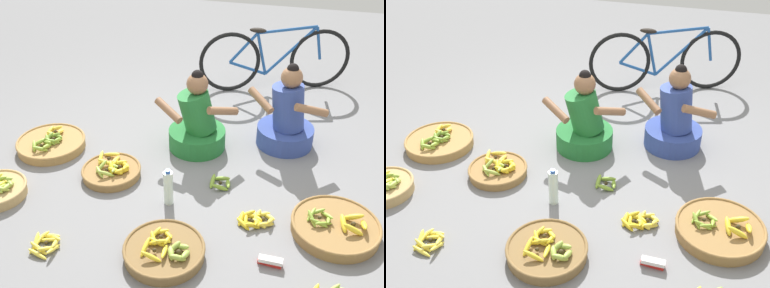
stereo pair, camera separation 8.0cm
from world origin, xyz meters
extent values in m
plane|color=slate|center=(0.00, 0.00, 0.00)|extent=(10.00, 10.00, 0.00)
cylinder|color=#237233|center=(-0.08, 0.30, 0.09)|extent=(0.52, 0.52, 0.18)
cylinder|color=#237233|center=(-0.08, 0.30, 0.37)|extent=(0.43, 0.37, 0.43)
sphere|color=#8C6042|center=(-0.08, 0.30, 0.64)|extent=(0.19, 0.19, 0.19)
sphere|color=black|center=(-0.08, 0.30, 0.71)|extent=(0.10, 0.10, 0.10)
cylinder|color=#8C6042|center=(-0.30, 0.13, 0.44)|extent=(0.30, 0.22, 0.16)
cylinder|color=#8C6042|center=(0.16, 0.24, 0.44)|extent=(0.26, 0.27, 0.16)
cylinder|color=#334793|center=(0.69, 0.55, 0.09)|extent=(0.52, 0.52, 0.18)
cylinder|color=#334793|center=(0.69, 0.55, 0.39)|extent=(0.37, 0.33, 0.44)
sphere|color=#8C6042|center=(0.69, 0.55, 0.68)|extent=(0.19, 0.19, 0.19)
sphere|color=black|center=(0.69, 0.55, 0.75)|extent=(0.10, 0.10, 0.10)
cylinder|color=#8C6042|center=(0.45, 0.47, 0.47)|extent=(0.27, 0.26, 0.16)
cylinder|color=#8C6042|center=(0.89, 0.39, 0.47)|extent=(0.31, 0.19, 0.16)
torus|color=black|center=(-0.02, 1.53, 0.34)|extent=(0.66, 0.28, 0.68)
torus|color=black|center=(0.94, 1.88, 0.34)|extent=(0.66, 0.28, 0.68)
cylinder|color=#1E4C8C|center=(0.61, 1.76, 0.45)|extent=(0.53, 0.22, 0.55)
cylinder|color=#1E4C8C|center=(0.31, 1.65, 0.43)|extent=(0.15, 0.08, 0.49)
cylinder|color=#1E4C8C|center=(0.55, 1.74, 0.69)|extent=(0.62, 0.25, 0.08)
cylinder|color=#1E4C8C|center=(0.17, 1.60, 0.27)|extent=(0.41, 0.18, 0.18)
cylinder|color=#1E4C8C|center=(0.11, 1.58, 0.50)|extent=(0.31, 0.14, 0.35)
cylinder|color=#1E4C8C|center=(0.90, 1.87, 0.53)|extent=(0.12, 0.07, 0.38)
ellipsoid|color=black|center=(0.25, 1.63, 0.70)|extent=(0.18, 0.08, 0.05)
cylinder|color=brown|center=(0.04, -1.09, 0.04)|extent=(0.55, 0.55, 0.07)
torus|color=brown|center=(0.04, -1.09, 0.07)|extent=(0.56, 0.56, 0.02)
ellipsoid|color=#9EB747|center=(0.20, -1.14, 0.10)|extent=(0.06, 0.12, 0.07)
ellipsoid|color=#9EB747|center=(0.16, -1.08, 0.10)|extent=(0.12, 0.06, 0.07)
ellipsoid|color=#9EB747|center=(0.11, -1.10, 0.11)|extent=(0.10, 0.12, 0.08)
ellipsoid|color=#9EB747|center=(0.11, -1.15, 0.10)|extent=(0.08, 0.12, 0.06)
ellipsoid|color=#9EB747|center=(0.16, -1.18, 0.10)|extent=(0.12, 0.06, 0.07)
sphere|color=#382D19|center=(0.15, -1.13, 0.10)|extent=(0.04, 0.04, 0.04)
ellipsoid|color=yellow|center=(0.05, -1.03, 0.09)|extent=(0.05, 0.13, 0.05)
ellipsoid|color=yellow|center=(0.03, -0.98, 0.09)|extent=(0.11, 0.11, 0.05)
ellipsoid|color=yellow|center=(-0.02, -0.97, 0.10)|extent=(0.13, 0.07, 0.05)
ellipsoid|color=yellow|center=(-0.05, -0.99, 0.10)|extent=(0.08, 0.12, 0.06)
ellipsoid|color=yellow|center=(-0.05, -1.04, 0.10)|extent=(0.09, 0.12, 0.06)
ellipsoid|color=yellow|center=(-0.02, -1.07, 0.10)|extent=(0.13, 0.06, 0.05)
ellipsoid|color=yellow|center=(0.03, -1.06, 0.10)|extent=(0.12, 0.10, 0.07)
sphere|color=#382D19|center=(-0.01, -1.02, 0.10)|extent=(0.03, 0.03, 0.03)
ellipsoid|color=yellow|center=(0.06, -1.14, 0.10)|extent=(0.05, 0.16, 0.06)
ellipsoid|color=yellow|center=(-0.02, -1.08, 0.10)|extent=(0.15, 0.05, 0.08)
ellipsoid|color=yellow|center=(-0.08, -1.14, 0.10)|extent=(0.05, 0.15, 0.08)
ellipsoid|color=yellow|center=(-0.01, -1.22, 0.11)|extent=(0.15, 0.03, 0.08)
sphere|color=#382D19|center=(-0.01, -1.15, 0.10)|extent=(0.03, 0.03, 0.03)
cylinder|color=olive|center=(-0.67, -0.32, 0.03)|extent=(0.49, 0.49, 0.06)
torus|color=olive|center=(-0.67, -0.32, 0.06)|extent=(0.50, 0.50, 0.02)
ellipsoid|color=gold|center=(-0.55, -0.31, 0.10)|extent=(0.06, 0.14, 0.08)
ellipsoid|color=gold|center=(-0.57, -0.27, 0.09)|extent=(0.13, 0.12, 0.06)
ellipsoid|color=gold|center=(-0.62, -0.26, 0.09)|extent=(0.15, 0.08, 0.06)
ellipsoid|color=gold|center=(-0.67, -0.30, 0.09)|extent=(0.07, 0.15, 0.07)
ellipsoid|color=gold|center=(-0.66, -0.34, 0.10)|extent=(0.10, 0.14, 0.09)
ellipsoid|color=gold|center=(-0.61, -0.37, 0.09)|extent=(0.14, 0.05, 0.07)
ellipsoid|color=gold|center=(-0.56, -0.35, 0.09)|extent=(0.12, 0.13, 0.06)
sphere|color=#382D19|center=(-0.61, -0.31, 0.09)|extent=(0.04, 0.04, 0.04)
ellipsoid|color=yellow|center=(-0.67, -0.22, 0.09)|extent=(0.04, 0.16, 0.08)
ellipsoid|color=yellow|center=(-0.74, -0.15, 0.09)|extent=(0.16, 0.03, 0.06)
ellipsoid|color=yellow|center=(-0.81, -0.23, 0.10)|extent=(0.06, 0.16, 0.08)
ellipsoid|color=yellow|center=(-0.73, -0.29, 0.10)|extent=(0.16, 0.05, 0.08)
sphere|color=#382D19|center=(-0.74, -0.22, 0.09)|extent=(0.03, 0.03, 0.03)
ellipsoid|color=#9EB747|center=(-0.62, -0.36, 0.09)|extent=(0.05, 0.15, 0.08)
ellipsoid|color=#9EB747|center=(-0.66, -0.31, 0.09)|extent=(0.14, 0.10, 0.08)
ellipsoid|color=#9EB747|center=(-0.75, -0.35, 0.10)|extent=(0.08, 0.15, 0.08)
ellipsoid|color=#9EB747|center=(-0.73, -0.42, 0.09)|extent=(0.13, 0.13, 0.06)
ellipsoid|color=#9EB747|center=(-0.67, -0.43, 0.10)|extent=(0.15, 0.07, 0.08)
sphere|color=#382D19|center=(-0.69, -0.37, 0.09)|extent=(0.03, 0.03, 0.03)
cylinder|color=olive|center=(1.16, -0.55, 0.04)|extent=(0.63, 0.63, 0.08)
torus|color=olive|center=(1.16, -0.55, 0.08)|extent=(0.64, 0.64, 0.02)
ellipsoid|color=yellow|center=(1.35, -0.56, 0.12)|extent=(0.05, 0.16, 0.09)
ellipsoid|color=yellow|center=(1.27, -0.49, 0.12)|extent=(0.16, 0.04, 0.09)
ellipsoid|color=yellow|center=(1.21, -0.58, 0.11)|extent=(0.07, 0.17, 0.08)
ellipsoid|color=yellow|center=(1.27, -0.63, 0.12)|extent=(0.16, 0.05, 0.10)
sphere|color=#382D19|center=(1.28, -0.56, 0.11)|extent=(0.04, 0.04, 0.04)
ellipsoid|color=#8CAD38|center=(1.11, -0.55, 0.11)|extent=(0.04, 0.14, 0.07)
ellipsoid|color=#8CAD38|center=(1.09, -0.51, 0.11)|extent=(0.11, 0.13, 0.07)
ellipsoid|color=#8CAD38|center=(1.02, -0.49, 0.11)|extent=(0.14, 0.08, 0.07)
ellipsoid|color=#8CAD38|center=(0.98, -0.53, 0.10)|extent=(0.08, 0.14, 0.06)
ellipsoid|color=#8CAD38|center=(0.99, -0.58, 0.11)|extent=(0.09, 0.13, 0.08)
ellipsoid|color=#8CAD38|center=(1.04, -0.61, 0.11)|extent=(0.14, 0.04, 0.07)
ellipsoid|color=#8CAD38|center=(1.07, -0.60, 0.10)|extent=(0.14, 0.09, 0.06)
sphere|color=#382D19|center=(1.04, -0.55, 0.10)|extent=(0.03, 0.03, 0.03)
ellipsoid|color=#9EB747|center=(-1.34, -0.79, 0.11)|extent=(0.04, 0.15, 0.07)
ellipsoid|color=#9EB747|center=(-1.36, -0.75, 0.11)|extent=(0.13, 0.12, 0.06)
ellipsoid|color=#9EB747|center=(-1.40, -0.73, 0.11)|extent=(0.15, 0.04, 0.08)
ellipsoid|color=#9EB747|center=(-1.37, -0.85, 0.11)|extent=(0.15, 0.10, 0.08)
sphere|color=#382D19|center=(-1.40, -0.79, 0.11)|extent=(0.03, 0.03, 0.03)
ellipsoid|color=yellow|center=(-1.40, -0.77, 0.11)|extent=(0.04, 0.13, 0.07)
ellipsoid|color=yellow|center=(-1.42, -0.73, 0.10)|extent=(0.13, 0.10, 0.06)
ellipsoid|color=yellow|center=(-1.42, -0.79, 0.11)|extent=(0.06, 0.14, 0.06)
ellipsoid|color=#8CAD38|center=(-1.38, -0.82, 0.11)|extent=(0.05, 0.16, 0.07)
cylinder|color=#A87F47|center=(-1.38, -0.07, 0.04)|extent=(0.61, 0.61, 0.08)
torus|color=#A87F47|center=(-1.38, -0.07, 0.08)|extent=(0.63, 0.63, 0.02)
ellipsoid|color=olive|center=(-1.29, -0.07, 0.10)|extent=(0.04, 0.13, 0.07)
ellipsoid|color=olive|center=(-1.32, -0.02, 0.10)|extent=(0.13, 0.08, 0.06)
ellipsoid|color=olive|center=(-1.36, -0.01, 0.11)|extent=(0.13, 0.07, 0.07)
ellipsoid|color=olive|center=(-1.40, -0.05, 0.11)|extent=(0.07, 0.13, 0.08)
ellipsoid|color=olive|center=(-1.39, -0.10, 0.11)|extent=(0.10, 0.12, 0.08)
ellipsoid|color=olive|center=(-1.35, -0.12, 0.11)|extent=(0.13, 0.05, 0.07)
ellipsoid|color=olive|center=(-1.32, -0.11, 0.11)|extent=(0.12, 0.09, 0.08)
sphere|color=#382D19|center=(-1.35, -0.06, 0.10)|extent=(0.03, 0.03, 0.03)
ellipsoid|color=yellow|center=(-1.34, 0.07, 0.11)|extent=(0.06, 0.13, 0.08)
ellipsoid|color=yellow|center=(-1.41, 0.11, 0.11)|extent=(0.13, 0.06, 0.08)
ellipsoid|color=yellow|center=(-1.45, 0.06, 0.10)|extent=(0.04, 0.13, 0.07)
ellipsoid|color=yellow|center=(-1.39, 0.00, 0.10)|extent=(0.13, 0.04, 0.07)
sphere|color=#382D19|center=(-1.40, 0.06, 0.10)|extent=(0.03, 0.03, 0.03)
ellipsoid|color=#8CAD38|center=(-1.34, -0.20, 0.11)|extent=(0.04, 0.14, 0.08)
ellipsoid|color=#8CAD38|center=(-1.37, -0.14, 0.11)|extent=(0.14, 0.10, 0.08)
ellipsoid|color=#8CAD38|center=(-1.44, -0.16, 0.10)|extent=(0.11, 0.13, 0.07)
ellipsoid|color=#8CAD38|center=(-1.45, -0.22, 0.11)|extent=(0.10, 0.14, 0.07)
ellipsoid|color=#8CAD38|center=(-1.38, -0.25, 0.11)|extent=(0.14, 0.08, 0.08)
sphere|color=#382D19|center=(-1.40, -0.20, 0.10)|extent=(0.03, 0.03, 0.03)
ellipsoid|color=yellow|center=(0.70, -0.59, 0.03)|extent=(0.06, 0.13, 0.08)
ellipsoid|color=yellow|center=(0.68, -0.54, 0.02)|extent=(0.12, 0.11, 0.05)
ellipsoid|color=yellow|center=(0.63, -0.53, 0.02)|extent=(0.13, 0.07, 0.06)
ellipsoid|color=yellow|center=(0.60, -0.56, 0.03)|extent=(0.08, 0.13, 0.07)
ellipsoid|color=yellow|center=(0.59, -0.59, 0.03)|extent=(0.07, 0.13, 0.07)
ellipsoid|color=yellow|center=(0.62, -0.63, 0.02)|extent=(0.13, 0.09, 0.05)
ellipsoid|color=yellow|center=(0.68, -0.63, 0.03)|extent=(0.13, 0.10, 0.06)
sphere|color=#382D19|center=(0.65, -0.58, 0.03)|extent=(0.03, 0.03, 0.03)
ellipsoid|color=gold|center=(0.63, -0.62, 0.02)|extent=(0.05, 0.12, 0.06)
ellipsoid|color=gold|center=(0.57, -0.56, 0.03)|extent=(0.12, 0.04, 0.07)
ellipsoid|color=gold|center=(0.52, -0.62, 0.02)|extent=(0.04, 0.12, 0.05)
ellipsoid|color=gold|center=(0.58, -0.67, 0.03)|extent=(0.12, 0.05, 0.08)
sphere|color=#382D19|center=(0.57, -0.62, 0.03)|extent=(0.03, 0.03, 0.03)
ellipsoid|color=gold|center=(0.61, -0.62, 0.03)|extent=(0.05, 0.14, 0.08)
ellipsoid|color=gold|center=(0.59, -0.57, 0.03)|extent=(0.13, 0.12, 0.06)
ellipsoid|color=gold|center=(0.52, -0.56, 0.03)|extent=(0.14, 0.09, 0.08)
ellipsoid|color=gold|center=(0.49, -0.61, 0.03)|extent=(0.04, 0.14, 0.06)
ellipsoid|color=gold|center=(0.51, -0.66, 0.02)|extent=(0.13, 0.11, 0.06)
ellipsoid|color=gold|center=(0.58, -0.67, 0.03)|extent=(0.14, 0.11, 0.08)
sphere|color=#382D19|center=(0.55, -0.62, 0.03)|extent=(0.03, 0.03, 0.03)
ellipsoid|color=olive|center=(0.31, -0.22, 0.02)|extent=(0.06, 0.15, 0.06)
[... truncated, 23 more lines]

